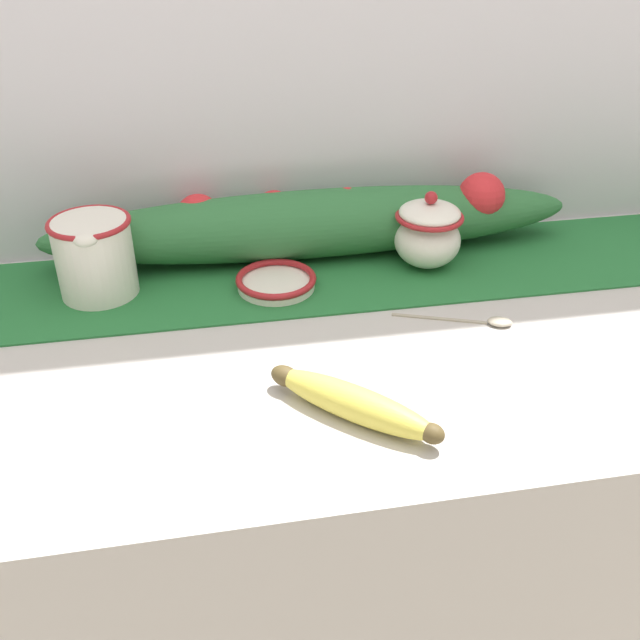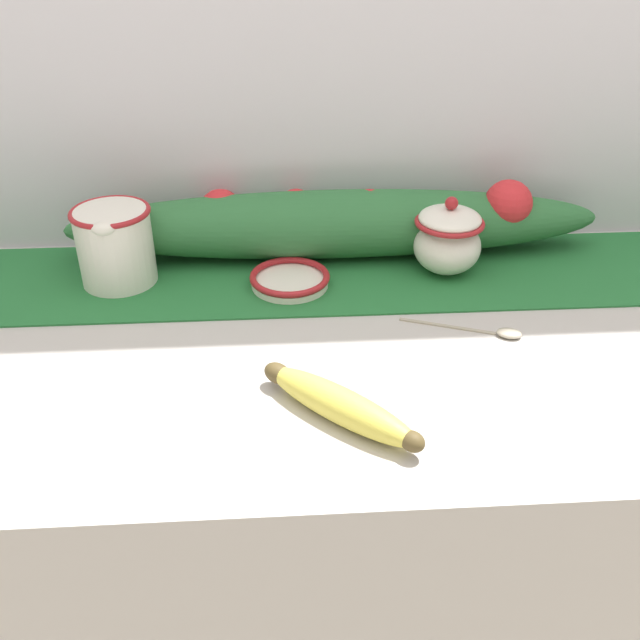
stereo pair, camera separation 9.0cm
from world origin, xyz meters
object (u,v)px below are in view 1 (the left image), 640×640
object	(u,v)px
cream_pitcher	(95,254)
spoon	(489,321)
small_dish	(276,282)
banana	(353,403)
sugar_bowl	(428,233)

from	to	relation	value
cream_pitcher	spoon	distance (m)	0.57
small_dish	banana	size ratio (longest dim) A/B	0.66
cream_pitcher	banana	bearing A→B (deg)	-48.70
small_dish	banana	world-z (taller)	banana
sugar_bowl	spoon	world-z (taller)	sugar_bowl
sugar_bowl	small_dish	size ratio (longest dim) A/B	1.02
small_dish	cream_pitcher	bearing A→B (deg)	172.58
cream_pitcher	small_dish	bearing A→B (deg)	-7.42
banana	cream_pitcher	bearing A→B (deg)	131.30
cream_pitcher	banana	distance (m)	0.47
cream_pitcher	small_dish	size ratio (longest dim) A/B	1.14
sugar_bowl	banana	xyz separation A→B (m)	(-0.20, -0.35, -0.04)
sugar_bowl	spoon	xyz separation A→B (m)	(0.03, -0.18, -0.05)
banana	small_dish	bearing A→B (deg)	98.60
banana	spoon	size ratio (longest dim) A/B	1.13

